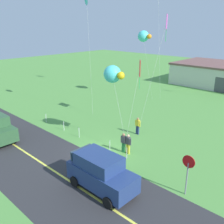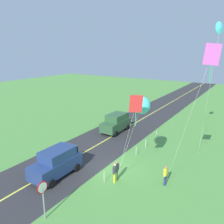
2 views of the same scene
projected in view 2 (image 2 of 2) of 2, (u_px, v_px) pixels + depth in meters
name	position (u px, v px, depth m)	size (l,w,h in m)	color
ground_plane	(111.00, 169.00, 19.77)	(120.00, 120.00, 0.10)	#549342
asphalt_road	(76.00, 157.00, 21.82)	(120.00, 7.00, 0.00)	#2D2D30
road_centre_stripe	(76.00, 157.00, 21.82)	(120.00, 0.16, 0.00)	#E5E04C
car_suv_foreground	(56.00, 162.00, 18.39)	(4.40, 2.12, 2.24)	navy
car_parked_west_near	(116.00, 123.00, 28.49)	(4.40, 2.12, 2.24)	#2D5633
stop_sign	(43.00, 193.00, 13.40)	(0.76, 0.08, 2.56)	gray
person_adult_near	(115.00, 172.00, 17.49)	(0.58, 0.22, 1.60)	yellow
person_adult_companion	(117.00, 170.00, 17.85)	(0.58, 0.22, 1.60)	#338C4C
person_child_watcher	(165.00, 175.00, 17.14)	(0.58, 0.22, 1.60)	navy
kite_red_low	(141.00, 105.00, 17.72)	(3.19, 1.59, 6.47)	silver
kite_blue_mid	(136.00, 105.00, 15.52)	(0.67, 1.97, 7.03)	silver
kite_yellow_high	(211.00, 58.00, 12.99)	(1.04, 2.92, 10.33)	silver
kite_orange_near	(220.00, 28.00, 20.10)	(1.63, 0.89, 12.41)	silver
fence_post_0	(156.00, 135.00, 26.33)	(0.05, 0.05, 0.90)	silver
fence_post_1	(146.00, 143.00, 23.90)	(0.05, 0.05, 0.90)	silver
fence_post_2	(136.00, 151.00, 22.07)	(0.05, 0.05, 0.90)	silver
fence_post_3	(116.00, 168.00, 19.01)	(0.05, 0.05, 0.90)	silver
fence_post_4	(104.00, 177.00, 17.59)	(0.05, 0.05, 0.90)	silver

